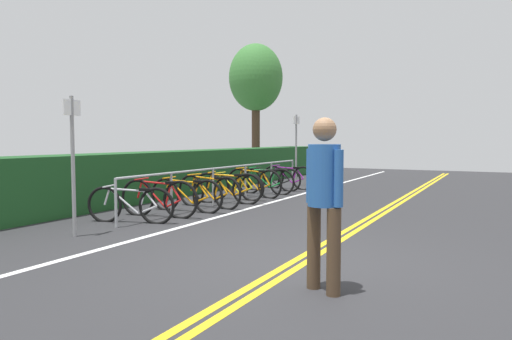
{
  "coord_description": "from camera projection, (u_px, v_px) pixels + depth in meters",
  "views": [
    {
      "loc": [
        -5.3,
        -2.21,
        1.53
      ],
      "look_at": [
        4.64,
        2.93,
        0.8
      ],
      "focal_mm": 33.6,
      "sensor_mm": 36.0,
      "label": 1
    }
  ],
  "objects": [
    {
      "name": "ground_plane",
      "position": [
        295.0,
        267.0,
        5.82
      ],
      "size": [
        38.32,
        13.31,
        0.05
      ],
      "primitive_type": "cube",
      "color": "#2B2B2D"
    },
    {
      "name": "centre_line_yellow_inner",
      "position": [
        301.0,
        266.0,
        5.78
      ],
      "size": [
        34.48,
        0.1,
        0.0
      ],
      "primitive_type": "cube",
      "color": "gold",
      "rests_on": "ground_plane"
    },
    {
      "name": "centre_line_yellow_outer",
      "position": [
        289.0,
        264.0,
        5.85
      ],
      "size": [
        34.48,
        0.1,
        0.0
      ],
      "primitive_type": "cube",
      "color": "gold",
      "rests_on": "ground_plane"
    },
    {
      "name": "bike_lane_stripe_white",
      "position": [
        125.0,
        243.0,
        7.06
      ],
      "size": [
        34.48,
        0.12,
        0.0
      ],
      "primitive_type": "cube",
      "color": "white",
      "rests_on": "ground_plane"
    },
    {
      "name": "bike_rack",
      "position": [
        230.0,
        175.0,
        11.66
      ],
      "size": [
        7.82,
        0.05,
        0.87
      ],
      "color": "#9EA0A5",
      "rests_on": "ground_plane"
    },
    {
      "name": "bicycle_0",
      "position": [
        130.0,
        205.0,
        8.71
      ],
      "size": [
        0.6,
        1.66,
        0.71
      ],
      "color": "black",
      "rests_on": "ground_plane"
    },
    {
      "name": "bicycle_1",
      "position": [
        159.0,
        198.0,
        9.36
      ],
      "size": [
        0.46,
        1.72,
        0.78
      ],
      "color": "black",
      "rests_on": "ground_plane"
    },
    {
      "name": "bicycle_2",
      "position": [
        186.0,
        195.0,
        10.04
      ],
      "size": [
        0.46,
        1.78,
        0.75
      ],
      "color": "black",
      "rests_on": "ground_plane"
    },
    {
      "name": "bicycle_3",
      "position": [
        209.0,
        191.0,
        10.64
      ],
      "size": [
        0.46,
        1.77,
        0.77
      ],
      "color": "black",
      "rests_on": "ground_plane"
    },
    {
      "name": "bicycle_4",
      "position": [
        227.0,
        188.0,
        11.31
      ],
      "size": [
        0.49,
        1.73,
        0.78
      ],
      "color": "black",
      "rests_on": "ground_plane"
    },
    {
      "name": "bicycle_5",
      "position": [
        234.0,
        186.0,
        12.05
      ],
      "size": [
        0.46,
        1.68,
        0.71
      ],
      "color": "black",
      "rests_on": "ground_plane"
    },
    {
      "name": "bicycle_6",
      "position": [
        254.0,
        183.0,
        12.58
      ],
      "size": [
        0.48,
        1.78,
        0.79
      ],
      "color": "black",
      "rests_on": "ground_plane"
    },
    {
      "name": "bicycle_7",
      "position": [
        265.0,
        181.0,
        13.24
      ],
      "size": [
        0.46,
        1.72,
        0.76
      ],
      "color": "black",
      "rests_on": "ground_plane"
    },
    {
      "name": "bicycle_8",
      "position": [
        272.0,
        179.0,
        14.11
      ],
      "size": [
        0.46,
        1.78,
        0.71
      ],
      "color": "black",
      "rests_on": "ground_plane"
    },
    {
      "name": "bicycle_9",
      "position": [
        288.0,
        177.0,
        14.59
      ],
      "size": [
        0.46,
        1.75,
        0.75
      ],
      "color": "black",
      "rests_on": "ground_plane"
    },
    {
      "name": "pedestrian",
      "position": [
        324.0,
        192.0,
        4.73
      ],
      "size": [
        0.32,
        0.44,
        1.74
      ],
      "color": "#4C3826",
      "rests_on": "ground_plane"
    },
    {
      "name": "sign_post_near",
      "position": [
        73.0,
        152.0,
        7.42
      ],
      "size": [
        0.36,
        0.07,
        2.19
      ],
      "color": "gray",
      "rests_on": "ground_plane"
    },
    {
      "name": "sign_post_far",
      "position": [
        296.0,
        143.0,
        15.6
      ],
      "size": [
        0.36,
        0.09,
        2.31
      ],
      "color": "gray",
      "rests_on": "ground_plane"
    },
    {
      "name": "hedge_backdrop",
      "position": [
        194.0,
        171.0,
        13.95
      ],
      "size": [
        16.77,
        1.08,
        1.19
      ],
      "primitive_type": "cube",
      "color": "#1C4C21",
      "rests_on": "ground_plane"
    },
    {
      "name": "tree_mid",
      "position": [
        256.0,
        79.0,
        20.51
      ],
      "size": [
        2.31,
        2.31,
        5.58
      ],
      "color": "#473323",
      "rests_on": "ground_plane"
    }
  ]
}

